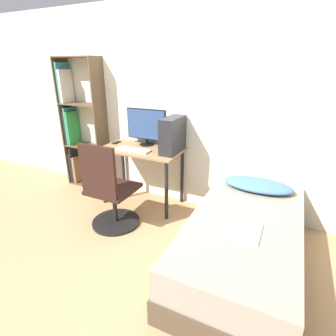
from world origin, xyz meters
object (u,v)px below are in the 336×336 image
monitor (146,126)px  keyboard (134,150)px  bookshelf (78,129)px  office_chair (110,196)px  pc_tower (173,135)px  bed (243,243)px

monitor → keyboard: (-0.02, -0.29, -0.25)m
bookshelf → office_chair: size_ratio=1.83×
office_chair → pc_tower: (0.45, 0.71, 0.60)m
bookshelf → bed: size_ratio=1.01×
keyboard → bed: bearing=-19.5°
bed → pc_tower: size_ratio=4.31×
office_chair → bed: 1.49m
keyboard → pc_tower: size_ratio=1.00×
office_chair → keyboard: (-0.01, 0.54, 0.39)m
keyboard → pc_tower: pc_tower is taller
monitor → pc_tower: (0.44, -0.13, -0.04)m
bookshelf → bed: bookshelf is taller
office_chair → monitor: monitor is taller
office_chair → bed: (1.48, 0.01, -0.15)m
monitor → keyboard: monitor is taller
keyboard → monitor: bearing=86.6°
office_chair → monitor: (0.01, 0.83, 0.64)m
bed → bookshelf: bearing=163.3°
bed → monitor: monitor is taller
keyboard → office_chair: bearing=-88.8°
pc_tower → bed: bearing=-33.8°
bookshelf → monitor: size_ratio=3.31×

